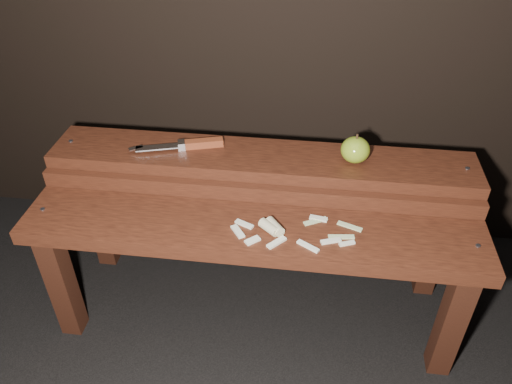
# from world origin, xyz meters

# --- Properties ---
(ground) EXTENTS (60.00, 60.00, 0.00)m
(ground) POSITION_xyz_m (0.00, 0.00, 0.00)
(ground) COLOR black
(bench_front_tier) EXTENTS (1.20, 0.20, 0.42)m
(bench_front_tier) POSITION_xyz_m (0.00, -0.06, 0.35)
(bench_front_tier) COLOR black
(bench_front_tier) RESTS_ON ground
(bench_rear_tier) EXTENTS (1.20, 0.21, 0.50)m
(bench_rear_tier) POSITION_xyz_m (0.00, 0.17, 0.41)
(bench_rear_tier) COLOR black
(bench_rear_tier) RESTS_ON ground
(apple) EXTENTS (0.08, 0.08, 0.08)m
(apple) POSITION_xyz_m (0.26, 0.17, 0.54)
(apple) COLOR olive
(apple) RESTS_ON bench_rear_tier
(knife) EXTENTS (0.26, 0.10, 0.02)m
(knife) POSITION_xyz_m (-0.20, 0.18, 0.51)
(knife) COLOR brown
(knife) RESTS_ON bench_rear_tier
(apple_scraps) EXTENTS (0.33, 0.14, 0.03)m
(apple_scraps) POSITION_xyz_m (0.08, -0.06, 0.43)
(apple_scraps) COLOR beige
(apple_scraps) RESTS_ON bench_front_tier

